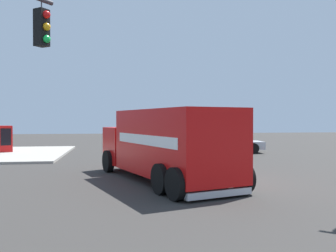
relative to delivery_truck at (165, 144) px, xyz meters
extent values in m
plane|color=#33302D|center=(-0.15, -1.43, -1.46)|extent=(100.00, 100.00, 0.00)
cube|color=red|center=(-0.68, -0.22, 0.10)|extent=(6.61, 4.20, 2.44)
cube|color=red|center=(3.29, 1.08, -0.26)|extent=(2.55, 2.87, 1.70)
cube|color=black|center=(4.11, 1.34, 0.08)|extent=(0.70, 1.94, 0.88)
cube|color=#B2B2B7|center=(-3.52, -1.15, -1.27)|extent=(0.91, 2.25, 0.21)
cube|color=white|center=(-1.06, 0.93, 0.23)|extent=(4.93, 1.62, 0.36)
cube|color=white|center=(-0.31, -1.37, 0.23)|extent=(4.93, 1.62, 0.36)
cylinder|color=black|center=(2.86, 2.24, -0.96)|extent=(1.04, 0.58, 1.00)
cylinder|color=black|center=(3.63, -0.12, -0.96)|extent=(1.04, 0.58, 1.00)
cylinder|color=black|center=(-2.48, 0.49, -0.96)|extent=(1.04, 0.58, 1.00)
cylinder|color=black|center=(-1.71, -1.86, -0.96)|extent=(1.04, 0.58, 1.00)
cylinder|color=black|center=(-3.48, 0.17, -0.96)|extent=(1.04, 0.58, 1.00)
cylinder|color=black|center=(-2.70, -2.19, -0.96)|extent=(1.04, 0.58, 1.00)
cylinder|color=#38383D|center=(-4.28, 3.82, 3.91)|extent=(0.03, 0.03, 0.25)
cube|color=black|center=(-4.28, 3.82, 3.31)|extent=(0.42, 0.42, 0.95)
sphere|color=red|center=(-4.39, 3.68, 3.63)|extent=(0.20, 0.20, 0.20)
sphere|color=#EFA314|center=(-4.39, 3.68, 3.32)|extent=(0.20, 0.20, 0.20)
sphere|color=#19CC4C|center=(-4.39, 3.68, 3.01)|extent=(0.20, 0.20, 0.20)
cube|color=#B7BABF|center=(11.72, -4.32, -0.93)|extent=(2.08, 1.68, 0.50)
cube|color=#B7BABF|center=(11.57, -5.92, -0.63)|extent=(2.10, 1.88, 1.10)
cube|color=black|center=(11.57, -5.92, -0.34)|extent=(1.92, 1.59, 0.48)
cube|color=#B7BABF|center=(11.39, -7.76, -0.91)|extent=(2.13, 2.17, 0.55)
cylinder|color=black|center=(10.70, -4.36, -1.08)|extent=(0.31, 0.78, 0.76)
cylinder|color=black|center=(12.70, -4.55, -1.08)|extent=(0.31, 0.78, 0.76)
cylinder|color=black|center=(10.38, -7.78, -1.08)|extent=(0.31, 0.78, 0.76)
cylinder|color=black|center=(12.38, -7.97, -1.08)|extent=(0.31, 0.78, 0.76)
cube|color=red|center=(12.92, 9.56, -0.40)|extent=(1.07, 1.14, 1.85)
cube|color=black|center=(12.58, 9.39, -0.25)|extent=(0.32, 0.62, 1.18)
camera|label=1|loc=(-14.09, 2.00, 0.95)|focal=38.99mm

